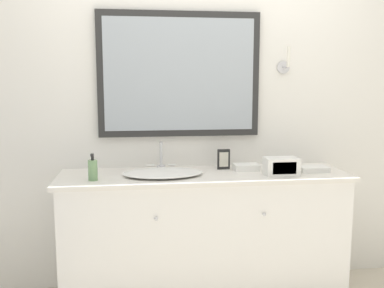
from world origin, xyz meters
TOP-DOWN VIEW (x-y plane):
  - wall_back at (-0.00, 0.58)m, footprint 8.00×0.18m
  - vanity_counter at (0.00, 0.28)m, footprint 1.93×0.54m
  - sink_basin at (-0.28, 0.26)m, footprint 0.52×0.39m
  - soap_bottle at (-0.72, 0.17)m, footprint 0.06×0.06m
  - appliance_box at (0.49, 0.17)m, footprint 0.22×0.13m
  - picture_frame at (0.15, 0.39)m, footprint 0.09×0.01m
  - hand_towel_near_sink at (0.30, 0.34)m, footprint 0.17×0.11m
  - hand_towel_far_corner at (0.74, 0.24)m, footprint 0.19×0.13m
  - metal_tray at (0.62, 0.43)m, footprint 0.15×0.13m

SIDE VIEW (x-z plane):
  - vanity_counter at x=0.00m, z-range 0.00..0.88m
  - metal_tray at x=0.62m, z-range 0.87..0.88m
  - hand_towel_far_corner at x=0.74m, z-range 0.87..0.91m
  - sink_basin at x=-0.28m, z-range 0.79..0.99m
  - hand_towel_near_sink at x=0.30m, z-range 0.87..0.92m
  - appliance_box at x=0.49m, z-range 0.87..0.99m
  - soap_bottle at x=-0.72m, z-range 0.86..1.03m
  - picture_frame at x=0.15m, z-range 0.87..1.02m
  - wall_back at x=0.00m, z-range 0.01..2.56m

